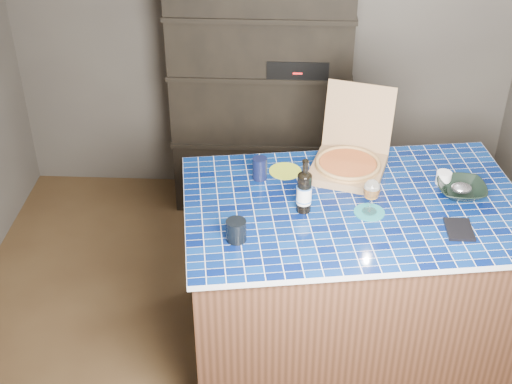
# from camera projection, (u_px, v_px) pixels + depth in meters

# --- Properties ---
(room) EXTENTS (3.50, 3.50, 3.50)m
(room) POSITION_uv_depth(u_px,v_px,m) (246.00, 159.00, 3.40)
(room) COLOR brown
(room) RESTS_ON ground
(shelving_unit) EXTENTS (1.20, 0.41, 1.80)m
(shelving_unit) POSITION_uv_depth(u_px,v_px,m) (261.00, 88.00, 4.87)
(shelving_unit) COLOR black
(shelving_unit) RESTS_ON floor
(kitchen_island) EXTENTS (1.88, 1.35, 0.95)m
(kitchen_island) POSITION_uv_depth(u_px,v_px,m) (349.00, 276.00, 3.88)
(kitchen_island) COLOR #4E2D1E
(kitchen_island) RESTS_ON floor
(pizza_box) EXTENTS (0.49, 0.54, 0.41)m
(pizza_box) POSITION_uv_depth(u_px,v_px,m) (349.00, 161.00, 3.85)
(pizza_box) COLOR #A37354
(pizza_box) RESTS_ON kitchen_island
(mead_bottle) EXTENTS (0.08, 0.08, 0.29)m
(mead_bottle) POSITION_uv_depth(u_px,v_px,m) (304.00, 191.00, 3.50)
(mead_bottle) COLOR black
(mead_bottle) RESTS_ON kitchen_island
(teal_trivet) EXTENTS (0.15, 0.15, 0.01)m
(teal_trivet) POSITION_uv_depth(u_px,v_px,m) (369.00, 212.00, 3.55)
(teal_trivet) COLOR #177178
(teal_trivet) RESTS_ON kitchen_island
(wine_glass) EXTENTS (0.08, 0.08, 0.19)m
(wine_glass) POSITION_uv_depth(u_px,v_px,m) (372.00, 190.00, 3.48)
(wine_glass) COLOR white
(wine_glass) RESTS_ON teal_trivet
(tumbler) EXTENTS (0.10, 0.10, 0.11)m
(tumbler) POSITION_uv_depth(u_px,v_px,m) (236.00, 230.00, 3.34)
(tumbler) COLOR black
(tumbler) RESTS_ON kitchen_island
(dvd_case) EXTENTS (0.13, 0.18, 0.01)m
(dvd_case) POSITION_uv_depth(u_px,v_px,m) (459.00, 229.00, 3.42)
(dvd_case) COLOR black
(dvd_case) RESTS_ON kitchen_island
(bowl) EXTENTS (0.26, 0.26, 0.06)m
(bowl) POSITION_uv_depth(u_px,v_px,m) (461.00, 190.00, 3.67)
(bowl) COLOR black
(bowl) RESTS_ON kitchen_island
(foil_contents) EXTENTS (0.11, 0.09, 0.05)m
(foil_contents) POSITION_uv_depth(u_px,v_px,m) (462.00, 188.00, 3.66)
(foil_contents) COLOR #A7A8B3
(foil_contents) RESTS_ON bowl
(white_jar) EXTENTS (0.08, 0.08, 0.07)m
(white_jar) POSITION_uv_depth(u_px,v_px,m) (444.00, 178.00, 3.76)
(white_jar) COLOR white
(white_jar) RESTS_ON kitchen_island
(navy_cup) EXTENTS (0.08, 0.08, 0.12)m
(navy_cup) POSITION_uv_depth(u_px,v_px,m) (260.00, 168.00, 3.78)
(navy_cup) COLOR black
(navy_cup) RESTS_ON kitchen_island
(green_trivet) EXTENTS (0.18, 0.18, 0.01)m
(green_trivet) POSITION_uv_depth(u_px,v_px,m) (285.00, 171.00, 3.87)
(green_trivet) COLOR #B4CA2B
(green_trivet) RESTS_ON kitchen_island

